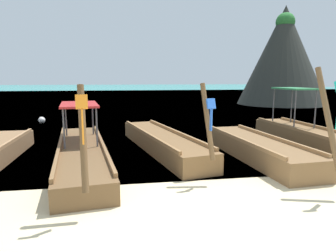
% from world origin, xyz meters
% --- Properties ---
extents(ground, '(120.00, 120.00, 0.00)m').
position_xyz_m(ground, '(0.00, 0.00, 0.00)').
color(ground, beige).
extents(sea_water, '(120.00, 120.00, 0.00)m').
position_xyz_m(sea_water, '(0.00, 62.41, 0.00)').
color(sea_water, teal).
rests_on(sea_water, ground).
extents(longtail_boat_orange_ribbon, '(2.22, 7.21, 2.35)m').
position_xyz_m(longtail_boat_orange_ribbon, '(-2.56, 4.48, 0.31)').
color(longtail_boat_orange_ribbon, brown).
rests_on(longtail_boat_orange_ribbon, ground).
extents(longtail_boat_blue_ribbon, '(2.36, 6.67, 2.35)m').
position_xyz_m(longtail_boat_blue_ribbon, '(-0.03, 5.56, 0.30)').
color(longtail_boat_blue_ribbon, brown).
rests_on(longtail_boat_blue_ribbon, ground).
extents(longtail_boat_turquoise_ribbon, '(1.60, 5.93, 2.71)m').
position_xyz_m(longtail_boat_turquoise_ribbon, '(2.75, 4.13, 0.31)').
color(longtail_boat_turquoise_ribbon, brown).
rests_on(longtail_boat_turquoise_ribbon, ground).
extents(longtail_boat_green_ribbon, '(1.19, 5.68, 2.56)m').
position_xyz_m(longtail_boat_green_ribbon, '(5.29, 5.71, 0.38)').
color(longtail_boat_green_ribbon, brown).
rests_on(longtail_boat_green_ribbon, ground).
extents(karst_rock, '(8.28, 8.27, 9.18)m').
position_xyz_m(karst_rock, '(14.20, 22.47, 4.41)').
color(karst_rock, '#2D302B').
rests_on(karst_rock, ground).
extents(mooring_buoy_near, '(0.36, 0.36, 0.36)m').
position_xyz_m(mooring_buoy_near, '(-5.70, 12.83, 0.19)').
color(mooring_buoy_near, white).
rests_on(mooring_buoy_near, sea_water).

